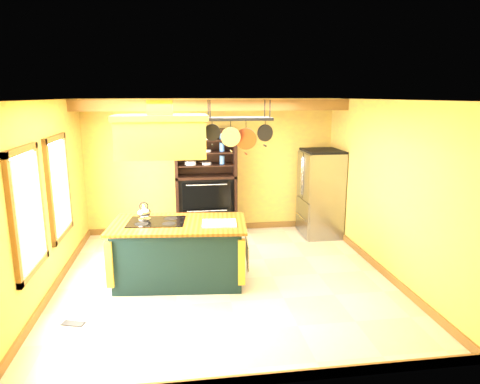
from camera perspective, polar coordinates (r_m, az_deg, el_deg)
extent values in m
plane|color=beige|center=(6.71, -2.00, -11.54)|extent=(5.00, 5.00, 0.00)
plane|color=white|center=(6.11, -2.20, 12.19)|extent=(5.00, 5.00, 0.00)
cube|color=#BE9145|center=(8.72, -3.82, 3.43)|extent=(5.00, 0.02, 2.70)
cube|color=#BE9145|center=(3.90, 1.81, -8.46)|extent=(5.00, 0.02, 2.70)
cube|color=#BE9145|center=(6.52, -24.52, -0.91)|extent=(0.02, 5.00, 2.70)
cube|color=#BE9145|center=(6.98, 18.76, 0.42)|extent=(0.02, 5.00, 2.70)
cube|color=brown|center=(7.81, -3.50, 11.49)|extent=(5.00, 0.15, 0.20)
cube|color=brown|center=(5.76, -26.46, -2.28)|extent=(0.06, 1.06, 1.56)
cube|color=white|center=(5.75, -26.22, -2.28)|extent=(0.02, 0.85, 1.34)
cube|color=brown|center=(7.06, -23.00, 0.63)|extent=(0.06, 1.06, 1.56)
cube|color=white|center=(7.06, -22.80, 0.64)|extent=(0.02, 0.85, 1.34)
cube|color=#12282A|center=(6.56, -8.08, -8.10)|extent=(1.91, 1.16, 0.88)
cube|color=brown|center=(6.41, -8.21, -4.25)|extent=(2.08, 1.28, 0.04)
cube|color=black|center=(6.49, -11.09, -3.89)|extent=(0.88, 0.65, 0.01)
ellipsoid|color=silver|center=(6.62, -12.66, -2.70)|extent=(0.20, 0.20, 0.16)
cube|color=white|center=(6.29, -2.77, -4.19)|extent=(0.53, 0.43, 0.02)
cube|color=#B1952C|center=(6.17, -10.46, 6.95)|extent=(1.22, 0.66, 0.52)
cube|color=brown|center=(6.14, -10.57, 9.72)|extent=(1.30, 0.73, 0.08)
cube|color=#B1952C|center=(6.14, -10.61, 10.67)|extent=(0.35, 0.35, 0.28)
cube|color=black|center=(6.20, -0.21, 9.76)|extent=(0.93, 0.47, 0.04)
cylinder|color=black|center=(5.96, -4.02, 10.88)|extent=(0.02, 0.02, 0.26)
cylinder|color=black|center=(6.45, 3.32, 11.03)|extent=(0.02, 0.02, 0.26)
cylinder|color=black|center=(6.27, -3.73, 7.93)|extent=(0.24, 0.04, 0.24)
cylinder|color=silver|center=(6.11, -1.25, 7.36)|extent=(0.28, 0.04, 0.28)
cylinder|color=#AA442A|center=(6.33, 0.80, 7.10)|extent=(0.32, 0.04, 0.32)
cylinder|color=black|center=(6.18, 3.37, 7.87)|extent=(0.24, 0.04, 0.24)
cube|color=gray|center=(8.66, 10.73, -0.26)|extent=(0.70, 0.86, 1.68)
cube|color=gray|center=(8.27, 8.91, 1.83)|extent=(0.03, 0.41, 0.91)
cube|color=gray|center=(8.68, 8.09, 2.36)|extent=(0.03, 0.41, 0.91)
cube|color=gray|center=(8.66, 8.31, -3.27)|extent=(0.03, 0.83, 0.71)
cube|color=black|center=(8.88, 10.51, -5.37)|extent=(0.67, 0.82, 0.06)
cube|color=black|center=(8.71, -4.67, 1.47)|extent=(1.20, 0.06, 2.12)
cube|color=black|center=(8.48, -8.42, 1.06)|extent=(0.06, 0.51, 2.12)
cube|color=black|center=(8.55, -0.76, 1.29)|extent=(0.06, 0.51, 2.12)
cube|color=black|center=(8.47, -4.59, 2.10)|extent=(1.20, 0.51, 0.05)
cube|color=black|center=(8.62, -4.54, -1.59)|extent=(1.08, 0.41, 1.14)
cube|color=black|center=(8.27, -4.43, -0.45)|extent=(0.94, 0.04, 0.51)
cube|color=black|center=(8.40, -4.37, -3.82)|extent=(0.94, 0.04, 0.46)
cube|color=black|center=(8.43, -4.62, 3.64)|extent=(1.08, 0.45, 0.02)
cube|color=black|center=(8.39, -4.65, 5.32)|extent=(1.08, 0.45, 0.02)
cube|color=black|center=(8.36, -4.68, 6.95)|extent=(1.08, 0.45, 0.02)
cylinder|color=white|center=(8.36, -6.63, 3.87)|extent=(0.22, 0.22, 0.07)
cylinder|color=#4171B8|center=(8.36, -2.42, 6.01)|extent=(0.10, 0.10, 0.17)
cube|color=black|center=(5.90, -21.35, -16.02)|extent=(0.30, 0.20, 0.01)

